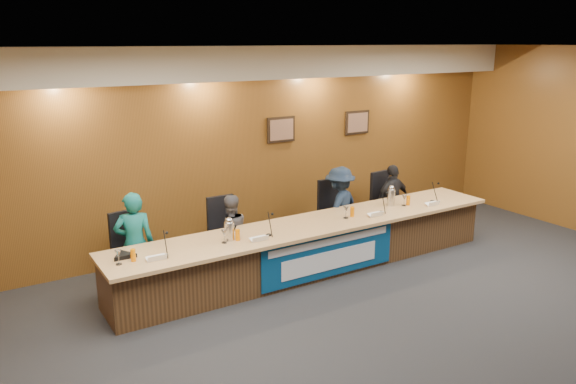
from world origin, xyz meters
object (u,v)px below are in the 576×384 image
panelist_a (135,244)px  panelist_d (392,200)px  panelist_c (339,208)px  banner (330,255)px  carafe_right (391,197)px  office_chair_d (388,207)px  panelist_b (230,234)px  carafe_left (229,231)px  dais_body (313,248)px  office_chair_b (227,239)px  office_chair_a (134,257)px  speakerphone (124,256)px  office_chair_c (336,217)px

panelist_a → panelist_d: size_ratio=1.13×
panelist_c → banner: bearing=23.6°
banner → carafe_right: bearing=16.9°
office_chair_d → carafe_right: size_ratio=1.83×
panelist_b → office_chair_d: bearing=-170.6°
panelist_b → panelist_c: (1.96, 0.00, 0.09)m
carafe_left → carafe_right: bearing=2.0°
banner → office_chair_d: bearing=28.4°
office_chair_d → carafe_left: carafe_left is taller
dais_body → office_chair_b: size_ratio=12.50×
dais_body → carafe_left: bearing=-177.5°
panelist_a → panelist_d: (4.48, 0.00, -0.08)m
panelist_b → office_chair_b: 0.14m
carafe_right → panelist_c: bearing=137.4°
panelist_a → carafe_left: (1.06, -0.65, 0.17)m
panelist_a → office_chair_a: 0.24m
panelist_c → office_chair_b: 1.97m
dais_body → office_chair_a: dais_body is taller
panelist_c → office_chair_d: size_ratio=2.79×
panelist_d → panelist_b: bearing=-2.2°
panelist_d → speakerphone: (-4.76, -0.53, 0.15)m
office_chair_c → office_chair_d: size_ratio=1.00×
office_chair_c → office_chair_d: bearing=4.3°
office_chair_a → carafe_left: size_ratio=1.99×
panelist_d → carafe_left: (-3.41, -0.65, 0.25)m
banner → office_chair_b: (-1.05, 1.10, 0.10)m
panelist_b → carafe_left: bearing=71.0°
dais_body → panelist_a: size_ratio=4.28×
panelist_d → office_chair_b: (-3.09, 0.10, -0.14)m
panelist_b → speakerphone: (-1.67, -0.53, 0.19)m
office_chair_b → office_chair_d: bearing=0.7°
dais_body → carafe_right: (1.50, 0.04, 0.53)m
banner → office_chair_b: bearing=133.5°
panelist_c → office_chair_c: bearing=-114.2°
dais_body → office_chair_a: size_ratio=12.50×
office_chair_b → carafe_right: bearing=-13.5°
banner → office_chair_a: bearing=155.6°
dais_body → panelist_b: (-1.05, 0.59, 0.23)m
carafe_left → speakerphone: size_ratio=0.75×
panelist_c → office_chair_d: bearing=160.8°
office_chair_d → banner: bearing=-157.9°
panelist_a → office_chair_c: size_ratio=2.92×
panelist_b → office_chair_c: (1.96, 0.10, -0.10)m
office_chair_b → panelist_b: bearing=-89.3°
panelist_a → office_chair_b: panelist_a is taller
speakerphone → carafe_left: bearing=-5.0°
panelist_b → office_chair_b: panelist_b is taller
panelist_c → office_chair_c: panelist_c is taller
office_chair_d → dais_body: bearing=-167.7°
office_chair_b → carafe_left: (-0.32, -0.75, 0.39)m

